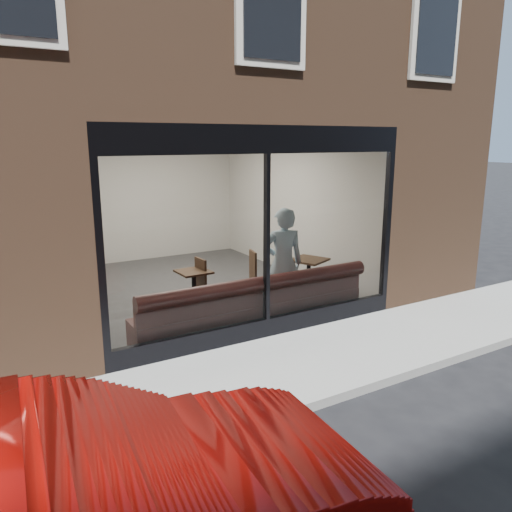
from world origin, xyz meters
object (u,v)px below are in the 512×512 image
person (283,263)px  cafe_table_right (309,260)px  banquette (253,315)px  cafe_chair_right (243,288)px  cafe_chair_left (192,299)px  cafe_table_left (194,272)px

person → cafe_table_right: 1.25m
person → cafe_table_right: size_ratio=3.09×
banquette → cafe_chair_right: size_ratio=10.67×
cafe_table_right → cafe_chair_right: 1.37m
banquette → cafe_chair_left: (-0.52, 1.27, 0.01)m
person → cafe_chair_right: (-0.15, 1.11, -0.71)m
banquette → cafe_table_left: (-0.50, 1.23, 0.52)m
cafe_table_right → cafe_chair_right: size_ratio=1.64×
cafe_table_left → person: bearing=-38.4°
cafe_table_right → cafe_chair_right: bearing=159.2°
cafe_table_left → cafe_chair_right: (1.08, 0.14, -0.50)m
cafe_chair_right → banquette: bearing=79.9°
cafe_table_right → cafe_chair_left: bearing=171.2°
banquette → cafe_table_right: 2.06m
person → cafe_chair_left: size_ratio=5.06×
cafe_table_right → cafe_chair_right: (-1.19, 0.45, -0.50)m
cafe_table_left → cafe_table_right: (2.27, -0.32, 0.00)m
cafe_table_right → cafe_chair_left: size_ratio=1.64×
person → cafe_table_right: (1.04, 0.66, -0.21)m
cafe_chair_left → cafe_chair_right: size_ratio=1.00×
cafe_table_right → person: bearing=-147.6°
banquette → person: 1.06m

